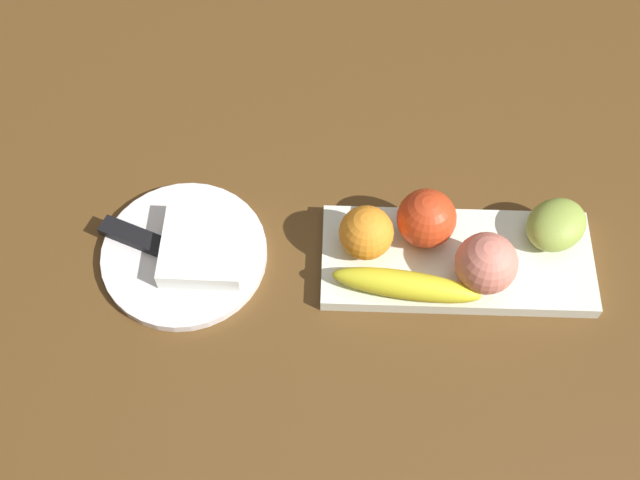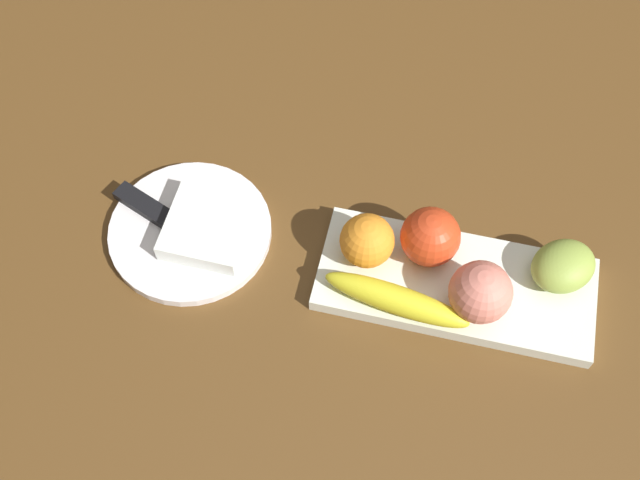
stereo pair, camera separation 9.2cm
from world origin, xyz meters
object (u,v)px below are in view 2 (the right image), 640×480
Objects in this scene: dinner_plate at (190,231)px; folded_napkin at (208,227)px; banana at (396,300)px; orange_near_apple at (368,238)px; grape_bunch at (563,266)px; peach at (480,292)px; fruit_tray at (455,284)px; apple at (430,237)px; knife at (156,213)px.

folded_napkin reaches higher than dinner_plate.
orange_near_apple is (-0.05, 0.06, 0.02)m from banana.
peach is at bearing -145.29° from grape_bunch.
peach is (0.03, -0.03, 0.05)m from fruit_tray.
folded_napkin is (-0.33, 0.03, -0.03)m from peach.
apple is at bearing 13.21° from orange_near_apple.
folded_napkin is at bearing -180.00° from fruit_tray.
apple is at bearing 143.17° from fruit_tray.
grape_bunch is (0.16, 0.00, -0.01)m from apple.
banana is at bearing -10.49° from dinner_plate.
apple reaches higher than grape_bunch.
apple is 0.41× the size of knife.
folded_napkin is (-0.31, -0.00, 0.02)m from fruit_tray.
folded_napkin is (0.03, 0.00, 0.02)m from dinner_plate.
banana is at bearing -11.56° from folded_napkin.
banana is 2.67× the size of orange_near_apple.
dinner_plate is at bearing -180.00° from folded_napkin.
folded_napkin is at bearing 0.00° from dinner_plate.
grape_bunch is at bearing 4.64° from folded_napkin.
orange_near_apple is at bearing 22.59° from knife.
fruit_tray is 0.07m from apple.
peach reaches higher than dinner_plate.
grape_bunch is 0.50m from knife.
banana is 0.86× the size of dinner_plate.
orange_near_apple is 0.23m from grape_bunch.
fruit_tray is 1.87× the size of knife.
grape_bunch reaches higher than fruit_tray.
banana is 0.99× the size of knife.
apple is 0.16m from grape_bunch.
knife is (-0.34, -0.02, -0.04)m from apple.
folded_napkin is (-0.24, 0.05, -0.01)m from banana.
apple is 0.35× the size of dinner_plate.
fruit_tray is 0.31m from folded_napkin.
apple is 0.09m from banana.
grape_bunch is (0.09, 0.06, -0.01)m from peach.
grape_bunch is at bearing 32.62° from banana.
orange_near_apple is at bearing -174.84° from grape_bunch.
orange_near_apple is at bearing 134.40° from banana.
grape_bunch reaches higher than dinner_plate.
peach is at bearing 16.30° from knife.
orange_near_apple is 0.90× the size of peach.
apple is 0.27m from folded_napkin.
peach is 0.41m from knife.
grape_bunch reaches higher than banana.
dinner_plate is at bearing 177.27° from banana.
apple reaches higher than dinner_plate.
apple reaches higher than folded_napkin.
apple is 0.98× the size of peach.
orange_near_apple is 0.63× the size of folded_napkin.
knife reaches higher than dinner_plate.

